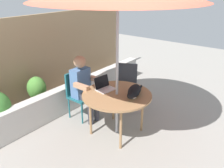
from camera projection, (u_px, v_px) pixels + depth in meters
The scene contains 10 objects.
ground_plane at pixel (117, 132), 4.10m from camera, with size 14.00×14.00×0.00m, color gray.
fence_back at pixel (38, 60), 4.91m from camera, with size 5.38×0.08×1.83m, color #937756.
planter_wall_low at pixel (66, 98), 4.72m from camera, with size 4.84×0.20×0.52m, color beige.
patio_table at pixel (117, 97), 3.83m from camera, with size 1.14×1.14×0.73m.
chair_occupied at pixel (78, 91), 4.41m from camera, with size 0.40×0.40×0.89m.
chair_empty at pixel (127, 82), 4.82m from camera, with size 0.53×0.53×0.89m.
person_seated at pixel (84, 85), 4.26m from camera, with size 0.48×0.48×1.23m.
laptop at pixel (104, 86), 3.97m from camera, with size 0.33×0.29×0.21m.
cat at pixel (134, 92), 3.70m from camera, with size 0.64×0.31×0.17m.
potted_plant_by_chair at pixel (37, 92), 4.62m from camera, with size 0.36×0.36×0.74m.
Camera 1 is at (-2.76, -2.06, 2.39)m, focal length 37.76 mm.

